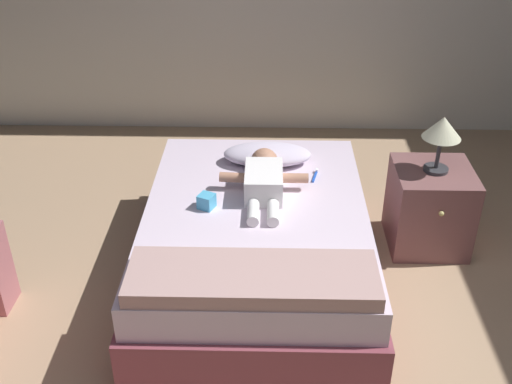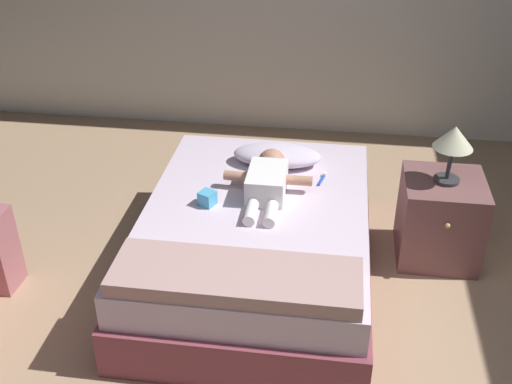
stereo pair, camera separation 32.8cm
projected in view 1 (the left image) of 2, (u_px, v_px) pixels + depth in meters
The scene contains 8 objects.
bed at pixel (256, 243), 3.45m from camera, with size 1.25×1.74×0.46m.
pillow at pixel (267, 154), 3.75m from camera, with size 0.53×0.26×0.12m.
baby at pixel (264, 179), 3.46m from camera, with size 0.50×0.65×0.16m.
toothbrush at pixel (315, 175), 3.63m from camera, with size 0.05×0.14×0.02m.
nightstand at pixel (429, 207), 3.71m from camera, with size 0.45×0.48×0.51m.
lamp at pixel (442, 131), 3.45m from camera, with size 0.22×0.22×0.34m.
blanket at pixel (253, 278), 2.76m from camera, with size 1.13×0.36×0.08m.
toy_block at pixel (207, 201), 3.32m from camera, with size 0.11×0.11×0.08m.
Camera 1 is at (-0.17, -1.88, 2.24)m, focal length 43.28 mm.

